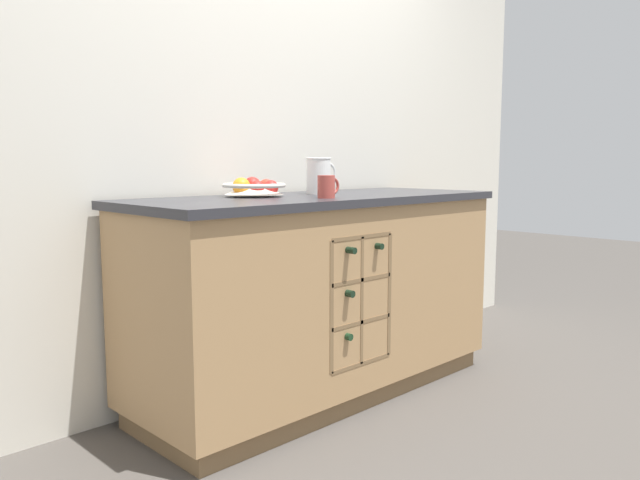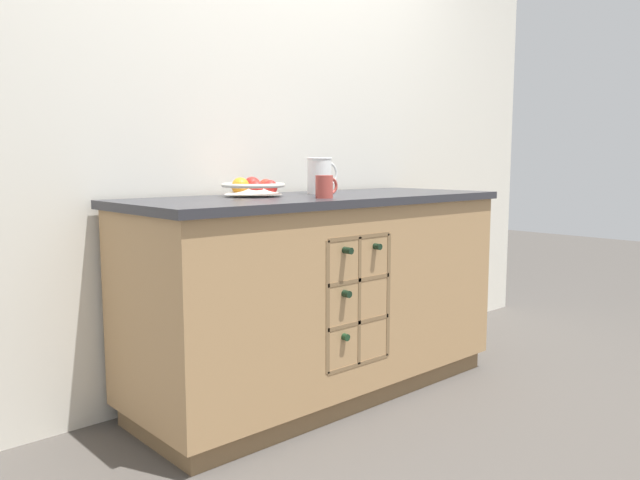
# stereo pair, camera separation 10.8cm
# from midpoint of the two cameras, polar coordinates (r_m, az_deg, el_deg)

# --- Properties ---
(ground_plane) EXTENTS (14.00, 14.00, 0.00)m
(ground_plane) POSITION_cam_midpoint_polar(r_m,az_deg,el_deg) (3.00, 1.06, -13.76)
(ground_plane) COLOR #4C4742
(back_wall) EXTENTS (4.40, 0.06, 2.55)m
(back_wall) POSITION_cam_midpoint_polar(r_m,az_deg,el_deg) (3.11, -3.90, 10.88)
(back_wall) COLOR silver
(back_wall) RESTS_ON ground_plane
(kitchen_island) EXTENTS (1.82, 0.70, 0.92)m
(kitchen_island) POSITION_cam_midpoint_polar(r_m,az_deg,el_deg) (2.87, 1.10, -4.99)
(kitchen_island) COLOR brown
(kitchen_island) RESTS_ON ground_plane
(fruit_bowl) EXTENTS (0.28, 0.28, 0.08)m
(fruit_bowl) POSITION_cam_midpoint_polar(r_m,az_deg,el_deg) (2.72, -4.95, 4.81)
(fruit_bowl) COLOR silver
(fruit_bowl) RESTS_ON kitchen_island
(white_pitcher) EXTENTS (0.17, 0.12, 0.17)m
(white_pitcher) POSITION_cam_midpoint_polar(r_m,az_deg,el_deg) (2.91, 1.05, 5.96)
(white_pitcher) COLOR white
(white_pitcher) RESTS_ON kitchen_island
(ceramic_mug) EXTENTS (0.11, 0.07, 0.09)m
(ceramic_mug) POSITION_cam_midpoint_polar(r_m,az_deg,el_deg) (2.59, 1.65, 4.90)
(ceramic_mug) COLOR #B7473D
(ceramic_mug) RESTS_ON kitchen_island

